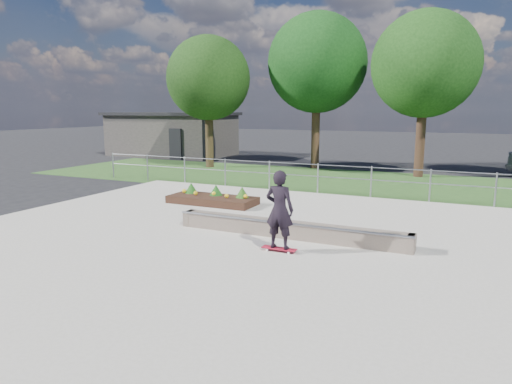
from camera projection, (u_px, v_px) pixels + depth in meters
ground at (221, 248)px, 10.69m from camera, size 120.00×120.00×0.00m
grass_verge at (341, 181)px, 20.51m from camera, size 30.00×8.00×0.02m
concrete_slab at (221, 247)px, 10.69m from camera, size 15.00×15.00×0.06m
fence at (318, 175)px, 17.25m from camera, size 20.06×0.06×1.20m
building at (172, 134)px, 32.29m from camera, size 8.40×5.40×3.00m
tree_far_left at (208, 79)px, 24.75m from camera, size 4.55×4.55×7.15m
tree_mid_left at (317, 63)px, 24.12m from camera, size 5.25×5.25×8.25m
tree_mid_right at (425, 65)px, 21.01m from camera, size 4.90×4.90×7.70m
grind_ledge at (289, 229)px, 11.31m from camera, size 6.00×0.44×0.43m
planter_bed at (213, 198)px, 15.42m from camera, size 3.00×1.20×0.61m
skateboarder at (280, 210)px, 10.05m from camera, size 0.80×0.42×1.84m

